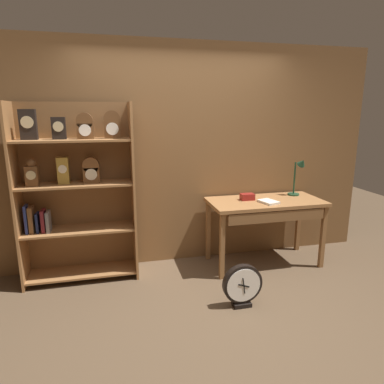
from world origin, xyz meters
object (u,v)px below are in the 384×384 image
object	(u,v)px
toolbox_small	(247,197)
open_repair_manual	(268,202)
workbench	(266,208)
round_clock_large	(242,285)
desk_lamp	(299,174)
bookshelf	(75,189)

from	to	relation	value
toolbox_small	open_repair_manual	xyz separation A→B (m)	(0.19, -0.18, -0.03)
workbench	toolbox_small	bearing A→B (deg)	155.98
workbench	open_repair_manual	xyz separation A→B (m)	(-0.02, -0.09, 0.11)
open_repair_manual	round_clock_large	size ratio (longest dim) A/B	0.52
workbench	round_clock_large	xyz separation A→B (m)	(-0.61, -0.82, -0.49)
desk_lamp	toolbox_small	size ratio (longest dim) A/B	3.01
bookshelf	open_repair_manual	world-z (taller)	bookshelf
open_repair_manual	bookshelf	bearing A→B (deg)	157.29
bookshelf	desk_lamp	world-z (taller)	bookshelf
workbench	desk_lamp	bearing A→B (deg)	17.49
toolbox_small	open_repair_manual	size ratio (longest dim) A/B	0.72
desk_lamp	open_repair_manual	distance (m)	0.62
bookshelf	workbench	distance (m)	2.17
toolbox_small	desk_lamp	bearing A→B (deg)	5.09
toolbox_small	round_clock_large	distance (m)	1.17
open_repair_manual	toolbox_small	bearing A→B (deg)	119.74
workbench	open_repair_manual	size ratio (longest dim) A/B	6.12
toolbox_small	round_clock_large	world-z (taller)	toolbox_small
round_clock_large	bookshelf	bearing A→B (deg)	147.27
bookshelf	workbench	xyz separation A→B (m)	(2.14, -0.16, -0.31)
bookshelf	round_clock_large	xyz separation A→B (m)	(1.53, -0.98, -0.80)
toolbox_small	bookshelf	bearing A→B (deg)	177.91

